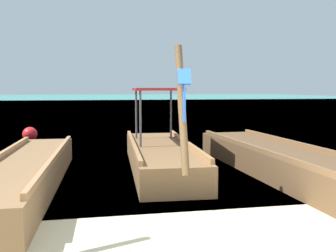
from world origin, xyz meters
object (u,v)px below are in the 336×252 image
Objects in this scene: mooring_buoy_near at (30,134)px; longtail_boat_blue_ribbon at (160,155)px; longtail_boat_green_ribbon at (281,162)px; longtail_boat_orange_ribbon at (26,174)px.

longtail_boat_blue_ribbon is at bearing -55.16° from mooring_buoy_near.
longtail_boat_green_ribbon is 8.96m from mooring_buoy_near.
longtail_boat_blue_ribbon is 6.56m from mooring_buoy_near.
longtail_boat_orange_ribbon is 3.01m from longtail_boat_blue_ribbon.
longtail_boat_green_ribbon reaches higher than mooring_buoy_near.
longtail_boat_orange_ribbon is 12.39× the size of mooring_buoy_near.
longtail_boat_green_ribbon is (2.44, -1.09, -0.04)m from longtail_boat_blue_ribbon.
longtail_boat_orange_ribbon is at bearing -155.29° from longtail_boat_blue_ribbon.
mooring_buoy_near is at bearing 124.84° from longtail_boat_blue_ribbon.
mooring_buoy_near is (-6.18, 6.48, -0.04)m from longtail_boat_green_ribbon.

